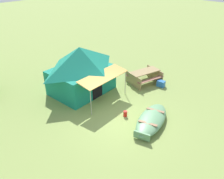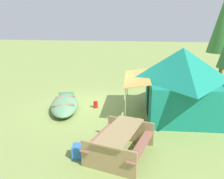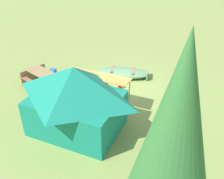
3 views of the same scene
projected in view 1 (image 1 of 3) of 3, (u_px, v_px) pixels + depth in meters
ground_plane at (121, 119)px, 11.25m from camera, size 80.00×80.00×0.00m
beached_rowboat at (151, 120)px, 10.83m from camera, size 3.08×1.98×0.45m
canvas_cabin_tent at (81, 69)px, 13.00m from camera, size 3.78×3.83×2.72m
picnic_table at (144, 75)px, 14.41m from camera, size 2.22×1.90×0.79m
cooler_box at (161, 84)px, 14.10m from camera, size 0.38×0.51×0.38m
fuel_can at (125, 114)px, 11.38m from camera, size 0.24×0.24×0.30m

